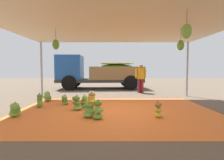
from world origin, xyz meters
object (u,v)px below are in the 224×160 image
banana_bunch_5 (92,99)px  banana_bunch_7 (15,110)px  banana_bunch_1 (84,102)px  worker_1 (141,76)px  banana_bunch_4 (40,101)px  banana_bunch_6 (48,97)px  banana_bunch_2 (77,104)px  banana_bunch_8 (98,111)px  banana_bunch_9 (65,100)px  cargo_truck_main (98,72)px  worker_0 (140,77)px  banana_bunch_0 (89,111)px  banana_bunch_3 (158,110)px

banana_bunch_5 → banana_bunch_7: size_ratio=1.21×
banana_bunch_1 → worker_1: bearing=56.6°
banana_bunch_4 → banana_bunch_6: banana_bunch_4 is taller
banana_bunch_2 → banana_bunch_8: 1.35m
banana_bunch_2 → banana_bunch_5: 0.90m
banana_bunch_9 → cargo_truck_main: size_ratio=0.07×
banana_bunch_5 → worker_0: worker_0 is taller
cargo_truck_main → worker_0: size_ratio=3.75×
banana_bunch_5 → banana_bunch_8: 1.92m
banana_bunch_8 → banana_bunch_5: bearing=102.0°
banana_bunch_8 → banana_bunch_9: size_ratio=1.30×
banana_bunch_4 → cargo_truck_main: cargo_truck_main is taller
banana_bunch_2 → cargo_truck_main: size_ratio=0.08×
banana_bunch_0 → banana_bunch_2: bearing=120.9°
cargo_truck_main → worker_1: bearing=-40.2°
banana_bunch_3 → worker_0: (0.38, 5.53, 0.75)m
worker_0 → banana_bunch_2: bearing=-122.4°
worker_1 → banana_bunch_0: bearing=-114.1°
banana_bunch_4 → banana_bunch_5: banana_bunch_4 is taller
banana_bunch_4 → worker_0: worker_0 is taller
banana_bunch_5 → banana_bunch_9: bearing=174.8°
banana_bunch_4 → banana_bunch_5: (1.86, 0.39, 0.00)m
banana_bunch_4 → banana_bunch_9: banana_bunch_4 is taller
banana_bunch_5 → banana_bunch_4: bearing=-168.2°
banana_bunch_0 → banana_bunch_6: size_ratio=1.00×
banana_bunch_3 → cargo_truck_main: 8.18m
banana_bunch_9 → banana_bunch_1: bearing=-34.0°
banana_bunch_6 → cargo_truck_main: (1.74, 5.20, 1.00)m
banana_bunch_3 → banana_bunch_6: banana_bunch_3 is taller
banana_bunch_5 → cargo_truck_main: size_ratio=0.09×
banana_bunch_5 → banana_bunch_6: (-2.03, 0.82, -0.03)m
banana_bunch_3 → banana_bunch_0: bearing=179.1°
banana_bunch_2 → worker_1: (2.93, 4.46, 0.77)m
banana_bunch_1 → banana_bunch_9: size_ratio=1.17×
banana_bunch_7 → banana_bunch_2: bearing=27.5°
banana_bunch_2 → banana_bunch_3: 2.70m
banana_bunch_0 → banana_bunch_1: 1.25m
banana_bunch_3 → banana_bunch_2: bearing=159.9°
banana_bunch_3 → worker_0: bearing=86.1°
banana_bunch_7 → cargo_truck_main: (1.77, 7.68, 1.01)m
banana_bunch_1 → banana_bunch_2: (-0.20, -0.31, 0.00)m
banana_bunch_8 → worker_1: 5.98m
worker_0 → worker_1: (0.01, -0.14, 0.03)m
banana_bunch_0 → banana_bunch_5: 1.70m
banana_bunch_2 → worker_0: size_ratio=0.32×
banana_bunch_8 → banana_bunch_9: (-1.48, 1.97, -0.06)m
banana_bunch_1 → worker_0: size_ratio=0.30×
banana_bunch_1 → banana_bunch_3: banana_bunch_1 is taller
banana_bunch_1 → banana_bunch_6: (-1.81, 1.31, -0.01)m
banana_bunch_3 → banana_bunch_4: (-3.99, 1.34, 0.03)m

